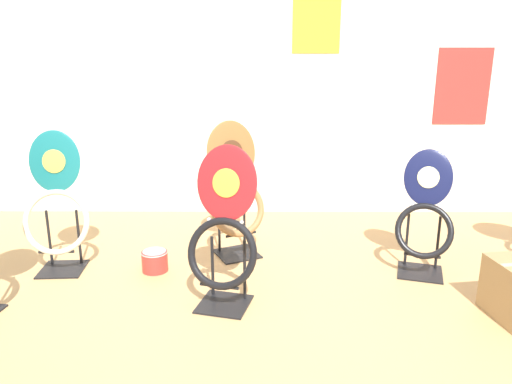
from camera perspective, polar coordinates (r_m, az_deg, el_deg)
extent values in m
plane|color=tan|center=(2.50, 3.37, -18.41)|extent=(14.00, 14.00, 0.00)
cube|color=silver|center=(4.33, 2.06, 14.45)|extent=(8.00, 0.06, 2.60)
cube|color=red|center=(4.64, 22.55, 11.07)|extent=(0.46, 0.01, 0.63)
cube|color=yellow|center=(4.33, 6.93, 18.67)|extent=(0.39, 0.01, 0.48)
cube|color=black|center=(3.60, -2.18, -7.07)|extent=(0.37, 0.37, 0.01)
cylinder|color=black|center=(3.57, -4.24, -3.56)|extent=(0.02, 0.02, 0.43)
cylinder|color=black|center=(3.64, -1.34, -3.14)|extent=(0.02, 0.02, 0.43)
cylinder|color=black|center=(3.47, -1.72, -4.85)|extent=(0.21, 0.11, 0.02)
torus|color=#9E7042|center=(3.46, -2.11, -1.90)|extent=(0.44, 0.34, 0.39)
ellipsoid|color=#936033|center=(3.46, -2.84, 4.57)|extent=(0.37, 0.24, 0.43)
ellipsoid|color=#4C2D19|center=(3.45, -2.76, 4.57)|extent=(0.16, 0.10, 0.16)
sphere|color=silver|center=(3.44, -4.06, 0.79)|extent=(0.02, 0.02, 0.02)
sphere|color=silver|center=(3.51, -1.04, 1.14)|extent=(0.02, 0.02, 0.02)
cube|color=black|center=(3.60, -21.21, -8.22)|extent=(0.30, 0.30, 0.01)
cylinder|color=black|center=(3.64, -22.56, -4.80)|extent=(0.02, 0.02, 0.38)
cylinder|color=black|center=(3.58, -19.59, -4.83)|extent=(0.02, 0.02, 0.38)
cylinder|color=black|center=(3.47, -21.84, -6.37)|extent=(0.22, 0.03, 0.02)
torus|color=beige|center=(3.46, -21.87, -3.21)|extent=(0.43, 0.20, 0.41)
ellipsoid|color=#197075|center=(3.45, -22.03, 3.29)|extent=(0.33, 0.11, 0.40)
ellipsoid|color=#EADB4C|center=(3.44, -22.12, 3.27)|extent=(0.15, 0.04, 0.15)
sphere|color=silver|center=(3.50, -23.25, -0.01)|extent=(0.02, 0.02, 0.02)
sphere|color=silver|center=(3.44, -20.44, 0.03)|extent=(0.02, 0.02, 0.02)
cube|color=black|center=(3.49, 18.22, -8.70)|extent=(0.35, 0.35, 0.01)
cylinder|color=black|center=(3.50, 16.85, -5.20)|extent=(0.02, 0.02, 0.36)
cylinder|color=black|center=(3.51, 20.06, -5.44)|extent=(0.02, 0.02, 0.36)
cylinder|color=black|center=(3.36, 18.45, -6.91)|extent=(0.22, 0.08, 0.02)
torus|color=black|center=(3.36, 18.66, -4.21)|extent=(0.41, 0.30, 0.34)
ellipsoid|color=#141942|center=(3.40, 19.08, 1.58)|extent=(0.33, 0.22, 0.36)
ellipsoid|color=beige|center=(3.38, 19.10, 1.60)|extent=(0.14, 0.09, 0.14)
sphere|color=silver|center=(3.38, 17.44, -1.41)|extent=(0.02, 0.02, 0.02)
sphere|color=silver|center=(3.39, 20.24, -1.64)|extent=(0.02, 0.02, 0.02)
cube|color=black|center=(2.94, -3.66, -12.67)|extent=(0.34, 0.34, 0.01)
cylinder|color=black|center=(2.96, -4.99, -8.42)|extent=(0.02, 0.02, 0.36)
cylinder|color=black|center=(2.91, -1.30, -8.85)|extent=(0.02, 0.02, 0.36)
cylinder|color=black|center=(2.81, -4.22, -10.68)|extent=(0.22, 0.07, 0.02)
torus|color=black|center=(2.78, -3.92, -7.01)|extent=(0.44, 0.28, 0.39)
ellipsoid|color=#AD1E23|center=(2.76, -3.36, 1.05)|extent=(0.36, 0.19, 0.42)
ellipsoid|color=yellow|center=(2.74, -3.46, 1.03)|extent=(0.16, 0.08, 0.16)
sphere|color=silver|center=(2.81, -5.41, -3.15)|extent=(0.02, 0.02, 0.02)
sphere|color=silver|center=(2.75, -1.66, -3.49)|extent=(0.02, 0.02, 0.02)
cylinder|color=red|center=(3.39, -11.49, -7.74)|extent=(0.17, 0.17, 0.14)
torus|color=silver|center=(3.37, -11.55, -6.77)|extent=(0.17, 0.17, 0.01)
cylinder|color=#B2B2B7|center=(3.36, -11.56, -6.64)|extent=(0.15, 0.15, 0.00)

